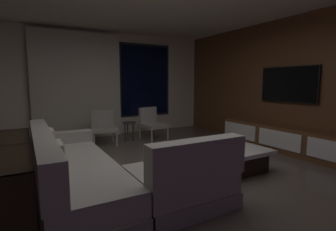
% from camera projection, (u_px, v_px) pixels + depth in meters
% --- Properties ---
extents(floor, '(9.20, 9.20, 0.00)m').
position_uv_depth(floor, '(167.00, 180.00, 3.66)').
color(floor, '#564C44').
extents(back_wall_with_window, '(6.60, 0.30, 2.70)m').
position_uv_depth(back_wall_with_window, '(97.00, 84.00, 6.58)').
color(back_wall_with_window, beige).
rests_on(back_wall_with_window, floor).
extents(media_wall, '(0.12, 7.80, 2.70)m').
position_uv_depth(media_wall, '(303.00, 84.00, 4.98)').
color(media_wall, brown).
rests_on(media_wall, floor).
extents(sectional_couch, '(1.98, 2.50, 0.82)m').
position_uv_depth(sectional_couch, '(101.00, 175.00, 3.03)').
color(sectional_couch, gray).
rests_on(sectional_couch, floor).
extents(coffee_table, '(1.16, 1.16, 0.36)m').
position_uv_depth(coffee_table, '(222.00, 157.00, 4.11)').
color(coffee_table, black).
rests_on(coffee_table, floor).
extents(book_stack_on_coffee_table, '(0.29, 0.21, 0.13)m').
position_uv_depth(book_stack_on_coffee_table, '(218.00, 144.00, 4.01)').
color(book_stack_on_coffee_table, '#D05033').
rests_on(book_stack_on_coffee_table, coffee_table).
extents(accent_chair_near_window, '(0.63, 0.65, 0.78)m').
position_uv_depth(accent_chair_near_window, '(152.00, 122.00, 6.23)').
color(accent_chair_near_window, '#B2ADA0').
rests_on(accent_chair_near_window, floor).
extents(accent_chair_by_curtain, '(0.61, 0.62, 0.78)m').
position_uv_depth(accent_chair_by_curtain, '(103.00, 125.00, 5.71)').
color(accent_chair_by_curtain, '#B2ADA0').
rests_on(accent_chair_by_curtain, floor).
extents(side_stool, '(0.32, 0.32, 0.46)m').
position_uv_depth(side_stool, '(129.00, 126.00, 6.01)').
color(side_stool, '#333338').
rests_on(side_stool, floor).
extents(media_console, '(0.46, 3.10, 0.52)m').
position_uv_depth(media_console, '(288.00, 140.00, 5.02)').
color(media_console, brown).
rests_on(media_console, floor).
extents(mounted_tv, '(0.05, 1.25, 0.72)m').
position_uv_depth(mounted_tv, '(288.00, 84.00, 5.14)').
color(mounted_tv, black).
extents(console_table_behind_couch, '(0.40, 2.10, 0.74)m').
position_uv_depth(console_table_behind_couch, '(11.00, 175.00, 2.68)').
color(console_table_behind_couch, black).
rests_on(console_table_behind_couch, floor).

